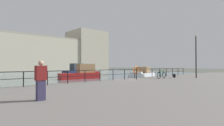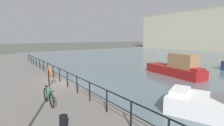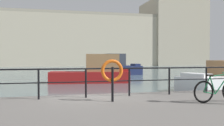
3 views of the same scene
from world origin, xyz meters
name	(u,v)px [view 1 (image 1 of 3)]	position (x,y,z in m)	size (l,w,h in m)	color
ground_plane	(121,85)	(0.00, 0.00, 0.00)	(240.00, 240.00, 0.00)	#4C5147
water_basin	(33,75)	(0.00, 30.20, 0.01)	(80.00, 60.00, 0.01)	slate
quay_promenade	(177,88)	(0.00, -6.50, 0.37)	(56.00, 13.00, 0.74)	slate
harbor_building	(32,53)	(7.41, 56.30, 7.00)	(79.59, 14.80, 18.25)	#C1B79E
moored_green_narrowboat	(77,71)	(6.32, 20.49, 0.94)	(6.20, 2.91, 2.66)	navy
moored_small_launch	(82,73)	(2.00, 11.38, 0.90)	(7.01, 2.76, 2.48)	maroon
moored_blue_motorboat	(143,74)	(10.09, 5.01, 0.69)	(7.88, 5.03, 1.98)	white
quay_railing	(125,72)	(-0.25, -0.75, 1.48)	(26.44, 0.07, 1.08)	black
parked_bicycle	(162,75)	(3.81, -2.67, 1.13)	(1.77, 0.09, 0.98)	black
mooring_bollard	(174,76)	(6.39, -2.80, 0.96)	(0.32, 0.32, 0.44)	black
life_ring_stand	(136,70)	(0.51, -1.70, 1.71)	(0.75, 0.16, 1.40)	black
quay_lamp_post	(196,50)	(7.63, -4.91, 4.02)	(0.32, 0.32, 5.22)	black
standing_person	(41,80)	(-10.85, -6.16, 1.60)	(0.44, 0.29, 1.69)	#332D4C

